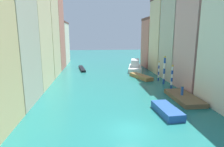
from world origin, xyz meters
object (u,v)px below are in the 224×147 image
at_px(person_on_dock, 182,90).
at_px(motorboat_1, 167,110).
at_px(motorboat_0, 141,77).
at_px(vaporetto_white, 135,66).
at_px(mooring_pole_2, 159,71).
at_px(waterfront_dock, 184,98).
at_px(gondola_black, 82,69).
at_px(mooring_pole_0, 172,77).
at_px(mooring_pole_1, 164,70).

height_order(person_on_dock, motorboat_1, person_on_dock).
height_order(motorboat_0, motorboat_1, motorboat_1).
height_order(vaporetto_white, motorboat_1, vaporetto_white).
bearing_deg(motorboat_1, mooring_pole_2, 73.85).
relative_size(waterfront_dock, gondola_black, 0.85).
bearing_deg(gondola_black, mooring_pole_0, -51.02).
height_order(person_on_dock, mooring_pole_1, mooring_pole_1).
distance_m(waterfront_dock, mooring_pole_0, 5.92).
bearing_deg(waterfront_dock, motorboat_0, 100.64).
bearing_deg(gondola_black, motorboat_0, -41.58).
relative_size(gondola_black, motorboat_1, 1.65).
distance_m(mooring_pole_2, motorboat_1, 16.66).
bearing_deg(motorboat_0, mooring_pole_0, -69.54).
bearing_deg(person_on_dock, gondola_black, 121.41).
bearing_deg(mooring_pole_1, motorboat_1, -109.50).
relative_size(mooring_pole_0, gondola_black, 0.49).
xyz_separation_m(vaporetto_white, motorboat_1, (-2.46, -27.58, -0.64)).
bearing_deg(mooring_pole_0, vaporetto_white, 97.82).
bearing_deg(mooring_pole_0, waterfront_dock, -95.31).
distance_m(mooring_pole_1, mooring_pole_2, 2.70).
xyz_separation_m(mooring_pole_1, mooring_pole_2, (-0.10, 2.61, -0.68)).
distance_m(mooring_pole_1, motorboat_0, 6.55).
bearing_deg(mooring_pole_1, mooring_pole_0, -87.33).
bearing_deg(person_on_dock, mooring_pole_2, 87.61).
xyz_separation_m(person_on_dock, mooring_pole_1, (0.57, 8.57, 1.42)).
height_order(waterfront_dock, motorboat_0, motorboat_0).
bearing_deg(motorboat_1, waterfront_dock, 46.20).
relative_size(mooring_pole_1, motorboat_0, 0.78).
height_order(waterfront_dock, mooring_pole_0, mooring_pole_0).
height_order(mooring_pole_0, mooring_pole_1, mooring_pole_1).
distance_m(waterfront_dock, mooring_pole_2, 11.54).
distance_m(mooring_pole_2, gondola_black, 21.62).
bearing_deg(motorboat_1, person_on_dock, 48.88).
xyz_separation_m(waterfront_dock, vaporetto_white, (-1.88, 23.06, 0.75)).
bearing_deg(waterfront_dock, mooring_pole_0, 84.69).
xyz_separation_m(motorboat_0, motorboat_1, (-1.69, -18.62, 0.07)).
bearing_deg(person_on_dock, motorboat_0, 100.02).
bearing_deg(mooring_pole_0, mooring_pole_2, 92.47).
relative_size(mooring_pole_2, vaporetto_white, 0.42).
xyz_separation_m(waterfront_dock, person_on_dock, (-0.20, 0.22, 0.99)).
xyz_separation_m(waterfront_dock, gondola_black, (-15.79, 25.76, -0.06)).
distance_m(waterfront_dock, gondola_black, 30.22).
distance_m(vaporetto_white, gondola_black, 14.20).
bearing_deg(gondola_black, person_on_dock, -58.59).
relative_size(motorboat_0, motorboat_1, 1.33).
bearing_deg(mooring_pole_2, motorboat_0, 137.28).
relative_size(mooring_pole_0, motorboat_0, 0.61).
bearing_deg(waterfront_dock, gondola_black, 121.51).
xyz_separation_m(mooring_pole_2, motorboat_0, (-2.92, 2.70, -1.69)).
bearing_deg(mooring_pole_2, motorboat_1, -106.15).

